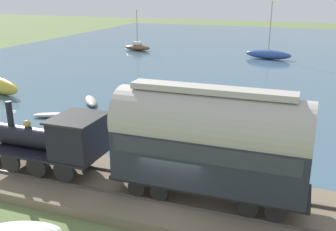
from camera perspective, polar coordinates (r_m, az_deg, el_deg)
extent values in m
plane|color=#607542|center=(16.84, 0.87, -13.64)|extent=(200.00, 200.00, 0.00)
cube|color=#426075|center=(57.92, 15.39, 8.63)|extent=(80.00, 80.00, 0.01)
cube|color=#756651|center=(17.25, 1.59, -11.97)|extent=(5.14, 56.00, 0.44)
cube|color=#4C4742|center=(16.34, 0.51, -12.68)|extent=(0.07, 54.88, 0.12)
cube|color=#4C4742|center=(17.90, 2.57, -9.76)|extent=(0.07, 54.88, 0.12)
cylinder|color=black|center=(18.20, -14.90, -7.87)|extent=(0.12, 1.04, 1.04)
cylinder|color=black|center=(19.62, -11.78, -5.68)|extent=(0.12, 1.04, 1.04)
cylinder|color=black|center=(19.02, -18.56, -7.05)|extent=(0.12, 1.04, 1.04)
cylinder|color=black|center=(20.39, -15.30, -5.02)|extent=(0.12, 1.04, 1.04)
cylinder|color=black|center=(19.92, -21.89, -6.28)|extent=(0.12, 1.04, 1.04)
cylinder|color=black|center=(21.23, -18.55, -4.40)|extent=(0.12, 1.04, 1.04)
cube|color=black|center=(19.53, -16.98, -4.86)|extent=(2.39, 5.32, 0.12)
cylinder|color=black|center=(19.96, -19.58, -2.89)|extent=(1.01, 3.19, 1.01)
cylinder|color=black|center=(21.01, -23.05, -2.27)|extent=(0.96, 0.08, 0.96)
cylinder|color=black|center=(20.24, -22.00, 0.35)|extent=(0.30, 0.30, 1.15)
sphere|color=tan|center=(19.75, -19.78, -1.14)|extent=(0.36, 0.36, 0.36)
cube|color=black|center=(18.25, -12.87, -3.05)|extent=(2.29, 1.86, 1.71)
cube|color=#282828|center=(17.95, -13.07, -0.35)|extent=(2.49, 2.10, 0.10)
cube|color=#2D2823|center=(21.61, -23.03, -5.51)|extent=(2.19, 0.44, 0.32)
cylinder|color=black|center=(15.43, 15.29, -13.49)|extent=(0.12, 0.76, 0.76)
cylinder|color=black|center=(17.08, 15.91, -10.28)|extent=(0.12, 0.76, 0.76)
cylinder|color=black|center=(15.50, 11.52, -13.02)|extent=(0.12, 0.76, 0.76)
cylinder|color=black|center=(17.15, 12.54, -9.88)|extent=(0.12, 0.76, 0.76)
cylinder|color=black|center=(16.28, -1.32, -11.01)|extent=(0.12, 0.76, 0.76)
cylinder|color=black|center=(17.85, 0.92, -8.24)|extent=(0.12, 0.76, 0.76)
cylinder|color=black|center=(16.63, -4.59, -10.40)|extent=(0.12, 0.76, 0.76)
cylinder|color=black|center=(18.17, -2.09, -7.75)|extent=(0.12, 0.76, 0.76)
cube|color=black|center=(16.45, 5.84, -9.56)|extent=(2.18, 8.01, 0.16)
cube|color=#232833|center=(15.90, 5.98, -5.43)|extent=(2.43, 7.69, 2.42)
cube|color=#2D333D|center=(15.73, 6.03, -4.01)|extent=(2.46, 7.21, 0.68)
cylinder|color=#B2ADA3|center=(15.46, 6.13, -1.30)|extent=(2.55, 7.69, 2.55)
cube|color=#B2ADA3|center=(15.05, 6.30, 3.71)|extent=(0.85, 6.41, 0.24)
ellipsoid|color=#335199|center=(53.26, 14.34, 8.59)|extent=(2.28, 6.09, 1.19)
cylinder|color=#9E8460|center=(52.82, 14.65, 12.49)|extent=(0.10, 0.10, 6.12)
ellipsoid|color=brown|center=(59.13, -4.46, 9.79)|extent=(1.45, 3.99, 0.81)
cylinder|color=#9E8460|center=(58.79, -4.53, 12.62)|extent=(0.10, 0.10, 5.05)
cube|color=silver|center=(59.05, -4.47, 10.40)|extent=(0.84, 1.21, 0.45)
ellipsoid|color=#B7B2A3|center=(31.97, -11.15, 2.10)|extent=(2.84, 2.45, 0.48)
ellipsoid|color=beige|center=(24.86, -10.66, -2.59)|extent=(2.25, 2.22, 0.41)
ellipsoid|color=beige|center=(24.05, 3.20, -3.00)|extent=(1.21, 2.49, 0.42)
ellipsoid|color=#B7B2A3|center=(29.29, -16.30, 0.07)|extent=(1.76, 2.96, 0.32)
ellipsoid|color=silver|center=(16.18, -20.05, -15.41)|extent=(1.88, 3.00, 0.44)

